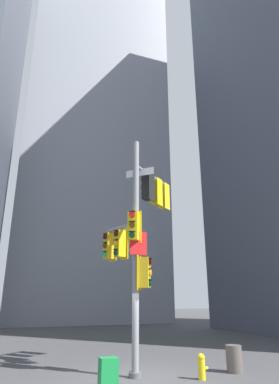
# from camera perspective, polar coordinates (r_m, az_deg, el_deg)

# --- Properties ---
(ground) EXTENTS (120.00, 120.00, 0.00)m
(ground) POSITION_cam_1_polar(r_m,az_deg,el_deg) (11.63, -0.75, -29.75)
(ground) COLOR #474749
(building_mid_block) EXTENTS (15.95, 15.95, 45.94)m
(building_mid_block) POSITION_cam_1_polar(r_m,az_deg,el_deg) (44.40, -8.90, 9.86)
(building_mid_block) COLOR #9399A3
(building_mid_block) RESTS_ON ground
(signal_pole_assembly) EXTENTS (2.87, 2.49, 8.09)m
(signal_pole_assembly) POSITION_cam_1_polar(r_m,az_deg,el_deg) (12.23, -0.16, -6.53)
(signal_pole_assembly) COLOR gray
(signal_pole_assembly) RESTS_ON ground
(fire_hydrant) EXTENTS (0.33, 0.23, 0.73)m
(fire_hydrant) POSITION_cam_1_polar(r_m,az_deg,el_deg) (11.45, 10.81, -27.71)
(fire_hydrant) COLOR yellow
(fire_hydrant) RESTS_ON ground
(newspaper_box) EXTENTS (0.45, 0.36, 0.96)m
(newspaper_box) POSITION_cam_1_polar(r_m,az_deg,el_deg) (9.15, -5.50, -29.83)
(newspaper_box) COLOR #198C3F
(newspaper_box) RESTS_ON ground
(trash_bin) EXTENTS (0.53, 0.53, 0.84)m
(trash_bin) POSITION_cam_1_polar(r_m,az_deg,el_deg) (12.67, 16.25, -26.22)
(trash_bin) COLOR #59514C
(trash_bin) RESTS_ON ground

